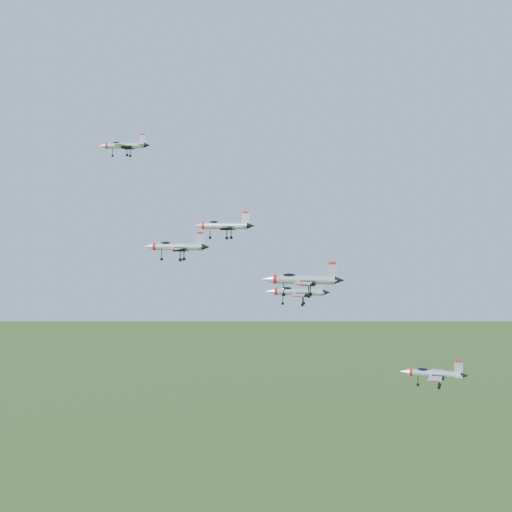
# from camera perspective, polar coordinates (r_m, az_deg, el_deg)

# --- Properties ---
(jet_lead) EXTENTS (10.97, 9.06, 2.93)m
(jet_lead) POSITION_cam_1_polar(r_m,az_deg,el_deg) (147.85, -10.55, 8.69)
(jet_lead) COLOR #B2B9C0
(jet_left_high) EXTENTS (11.33, 9.44, 3.03)m
(jet_left_high) POSITION_cam_1_polar(r_m,az_deg,el_deg) (122.40, -2.65, 2.46)
(jet_left_high) COLOR #B2B9C0
(jet_right_high) EXTENTS (10.60, 8.70, 2.84)m
(jet_right_high) POSITION_cam_1_polar(r_m,az_deg,el_deg) (109.81, -6.44, 0.76)
(jet_right_high) COLOR #B2B9C0
(jet_left_low) EXTENTS (11.72, 9.66, 3.14)m
(jet_left_low) POSITION_cam_1_polar(r_m,az_deg,el_deg) (126.99, 3.29, -2.87)
(jet_left_low) COLOR #B2B9C0
(jet_right_low) EXTENTS (12.67, 10.41, 3.39)m
(jet_right_low) POSITION_cam_1_polar(r_m,az_deg,el_deg) (107.53, 3.67, -1.88)
(jet_right_low) COLOR #B2B9C0
(jet_trail) EXTENTS (10.91, 9.06, 2.92)m
(jet_trail) POSITION_cam_1_polar(r_m,az_deg,el_deg) (120.02, 13.97, -9.10)
(jet_trail) COLOR #B2B9C0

